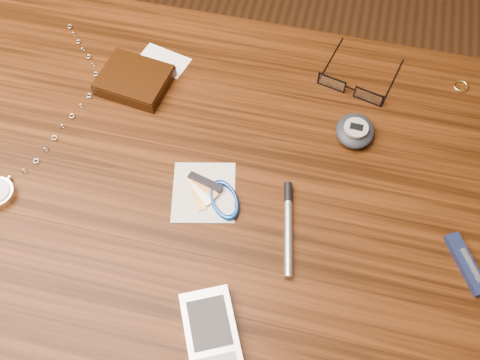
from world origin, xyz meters
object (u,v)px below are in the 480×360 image
Objects in this scene: pocket_watch at (3,185)px; notepad_keys at (214,195)px; pedometer at (355,131)px; wallet_and_card at (135,80)px; eyeglasses at (351,87)px; desk at (183,223)px; pocket_knife at (466,264)px; pda_phone at (212,336)px; silver_pen at (288,221)px.

notepad_keys is at bearing 10.60° from pocket_watch.
notepad_keys is (-0.17, -0.15, -0.01)m from pedometer.
wallet_and_card is 0.33m from eyeglasses.
desk is 15.27× the size of pedometer.
pocket_watch is at bearing -177.13° from pocket_knife.
pedometer is 0.23m from notepad_keys.
pedometer is (0.02, -0.08, 0.00)m from eyeglasses.
eyeglasses is 0.43m from pda_phone.
eyeglasses is 1.59× the size of pocket_knife.
eyeglasses is at bearing 125.47° from pocket_knife.
pda_phone is at bearing -104.89° from eyeglasses.
desk is 0.29m from pedometer.
wallet_and_card is at bearing 121.67° from pda_phone.
notepad_keys is at bearing -139.48° from pedometer.
pocket_knife is (0.18, -0.25, -0.01)m from eyeglasses.
notepad_keys is (0.17, -0.17, -0.01)m from wallet_and_card.
eyeglasses is 0.28m from notepad_keys.
desk is 7.89× the size of pda_phone.
wallet_and_card is 1.10× the size of pda_phone.
desk is 0.19m from silver_pen.
eyeglasses is 0.25m from silver_pen.
wallet_and_card is 2.12× the size of pedometer.
pedometer is 0.55× the size of notepad_keys.
eyeglasses is at bearing 78.11° from silver_pen.
eyeglasses is 1.03× the size of pda_phone.
pedometer is at bearing 23.68° from pocket_watch.
notepad_keys is at bearing 2.34° from desk.
desk is 2.83× the size of pocket_watch.
pocket_watch is 0.36m from pda_phone.
pocket_knife and silver_pen have the same top height.
eyeglasses reaches higher than desk.
wallet_and_card is at bearing 62.13° from pocket_watch.
pocket_watch is (-0.12, -0.22, -0.00)m from wallet_and_card.
notepad_keys is at bearing 104.15° from pda_phone.
notepad_keys is (-0.05, 0.19, -0.00)m from pda_phone.
wallet_and_card reaches higher than pda_phone.
pedometer is (0.13, 0.33, 0.00)m from pda_phone.
eyeglasses is 0.53m from pocket_watch.
pocket_watch is at bearing -169.40° from notepad_keys.
wallet_and_card reaches higher than pocket_watch.
desk is 0.40m from pocket_knife.
pocket_knife is at bearing -20.41° from wallet_and_card.
eyeglasses reaches higher than silver_pen.
pda_phone is 0.19m from notepad_keys.
wallet_and_card is 0.24m from notepad_keys.
wallet_and_card is 1.06× the size of eyeglasses.
pda_phone is 0.33m from pocket_knife.
wallet_and_card is 1.69× the size of pocket_knife.
eyeglasses is at bearing 75.11° from pda_phone.
eyeglasses is 1.99× the size of pedometer.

